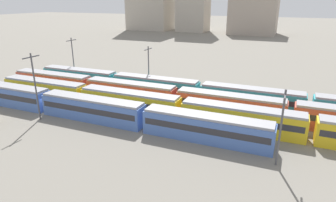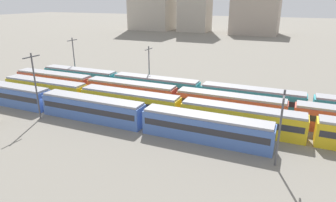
% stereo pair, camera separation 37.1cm
% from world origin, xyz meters
% --- Properties ---
extents(ground_plane, '(600.00, 600.00, 0.00)m').
position_xyz_m(ground_plane, '(0.00, 7.80, 0.00)').
color(ground_plane, slate).
extents(train_track_0, '(55.80, 3.06, 3.75)m').
position_xyz_m(train_track_0, '(9.11, 0.00, 1.90)').
color(train_track_0, '#4C70BC').
rests_on(train_track_0, ground_plane).
extents(train_track_1, '(112.50, 3.06, 3.75)m').
position_xyz_m(train_track_1, '(41.30, 5.20, 1.90)').
color(train_track_1, yellow).
rests_on(train_track_1, ground_plane).
extents(train_track_2, '(112.50, 3.06, 3.75)m').
position_xyz_m(train_track_2, '(38.48, 10.40, 1.90)').
color(train_track_2, '#BC4C38').
rests_on(train_track_2, ground_plane).
extents(train_track_3, '(74.70, 3.06, 3.75)m').
position_xyz_m(train_track_3, '(22.35, 15.60, 1.90)').
color(train_track_3, teal).
rests_on(train_track_3, ground_plane).
extents(catenary_pole_0, '(0.24, 3.20, 9.32)m').
position_xyz_m(catenary_pole_0, '(37.45, -2.98, 5.20)').
color(catenary_pole_0, '#4C4C51').
rests_on(catenary_pole_0, ground_plane).
extents(catenary_pole_1, '(0.24, 3.20, 9.33)m').
position_xyz_m(catenary_pole_1, '(9.98, 18.58, 5.20)').
color(catenary_pole_1, '#4C4C51').
rests_on(catenary_pole_1, ground_plane).
extents(catenary_pole_2, '(0.24, 3.20, 10.80)m').
position_xyz_m(catenary_pole_2, '(1.03, -3.22, 5.96)').
color(catenary_pole_2, '#4C4C51').
rests_on(catenary_pole_2, ground_plane).
extents(catenary_pole_3, '(0.24, 3.20, 10.10)m').
position_xyz_m(catenary_pole_3, '(-9.82, 18.56, 5.60)').
color(catenary_pole_3, '#4C4C51').
rests_on(catenary_pole_3, ground_plane).
extents(distant_building_2, '(24.61, 20.50, 22.24)m').
position_xyz_m(distant_building_2, '(15.29, 135.83, 11.12)').
color(distant_building_2, '#A89989').
rests_on(distant_building_2, ground_plane).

